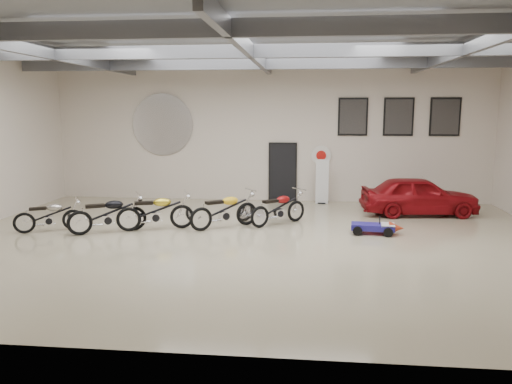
# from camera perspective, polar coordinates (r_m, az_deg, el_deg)

# --- Properties ---
(floor) EXTENTS (16.00, 12.00, 0.01)m
(floor) POSITION_cam_1_polar(r_m,az_deg,el_deg) (12.89, -0.55, -5.71)
(floor) COLOR tan
(floor) RESTS_ON ground
(ceiling) EXTENTS (16.00, 12.00, 0.01)m
(ceiling) POSITION_cam_1_polar(r_m,az_deg,el_deg) (12.54, -0.59, 16.92)
(ceiling) COLOR gray
(ceiling) RESTS_ON back_wall
(back_wall) EXTENTS (16.00, 0.02, 5.00)m
(back_wall) POSITION_cam_1_polar(r_m,az_deg,el_deg) (18.43, 1.55, 6.75)
(back_wall) COLOR beige
(back_wall) RESTS_ON floor
(ceiling_beams) EXTENTS (15.80, 11.80, 0.32)m
(ceiling_beams) POSITION_cam_1_polar(r_m,az_deg,el_deg) (12.51, -0.59, 15.79)
(ceiling_beams) COLOR slate
(ceiling_beams) RESTS_ON ceiling
(door) EXTENTS (0.92, 0.08, 2.10)m
(door) POSITION_cam_1_polar(r_m,az_deg,el_deg) (18.48, 3.07, 2.23)
(door) COLOR black
(door) RESTS_ON back_wall
(logo_plaque) EXTENTS (2.30, 0.06, 1.16)m
(logo_plaque) POSITION_cam_1_polar(r_m,az_deg,el_deg) (19.10, -10.62, 7.59)
(logo_plaque) COLOR silver
(logo_plaque) RESTS_ON back_wall
(poster_left) EXTENTS (1.05, 0.08, 1.35)m
(poster_left) POSITION_cam_1_polar(r_m,az_deg,el_deg) (18.39, 11.01, 8.44)
(poster_left) COLOR black
(poster_left) RESTS_ON back_wall
(poster_mid) EXTENTS (1.05, 0.08, 1.35)m
(poster_mid) POSITION_cam_1_polar(r_m,az_deg,el_deg) (18.60, 15.98, 8.26)
(poster_mid) COLOR black
(poster_mid) RESTS_ON back_wall
(poster_right) EXTENTS (1.05, 0.08, 1.35)m
(poster_right) POSITION_cam_1_polar(r_m,az_deg,el_deg) (18.94, 20.80, 8.03)
(poster_right) COLOR black
(poster_right) RESTS_ON back_wall
(oil_sign) EXTENTS (0.72, 0.10, 0.72)m
(oil_sign) POSITION_cam_1_polar(r_m,az_deg,el_deg) (18.39, 7.46, 4.17)
(oil_sign) COLOR white
(oil_sign) RESTS_ON back_wall
(banner_stand) EXTENTS (0.47, 0.21, 1.69)m
(banner_stand) POSITION_cam_1_polar(r_m,az_deg,el_deg) (18.04, 7.57, 1.33)
(banner_stand) COLOR white
(banner_stand) RESTS_ON floor
(motorcycle_silver) EXTENTS (1.86, 1.29, 0.93)m
(motorcycle_silver) POSITION_cam_1_polar(r_m,az_deg,el_deg) (14.98, -22.62, -2.46)
(motorcycle_silver) COLOR silver
(motorcycle_silver) RESTS_ON floor
(motorcycle_black) EXTENTS (2.13, 1.57, 1.08)m
(motorcycle_black) POSITION_cam_1_polar(r_m,az_deg,el_deg) (14.28, -16.63, -2.37)
(motorcycle_black) COLOR silver
(motorcycle_black) RESTS_ON floor
(motorcycle_gold) EXTENTS (2.20, 1.33, 1.10)m
(motorcycle_gold) POSITION_cam_1_polar(r_m,az_deg,el_deg) (14.30, -11.42, -2.12)
(motorcycle_gold) COLOR silver
(motorcycle_gold) RESTS_ON floor
(motorcycle_yellow) EXTENTS (2.07, 1.75, 1.08)m
(motorcycle_yellow) POSITION_cam_1_polar(r_m,az_deg,el_deg) (14.26, -3.64, -2.00)
(motorcycle_yellow) COLOR silver
(motorcycle_yellow) RESTS_ON floor
(motorcycle_red) EXTENTS (1.86, 1.78, 1.02)m
(motorcycle_red) POSITION_cam_1_polar(r_m,az_deg,el_deg) (14.68, 2.57, -1.79)
(motorcycle_red) COLOR silver
(motorcycle_red) RESTS_ON floor
(go_kart) EXTENTS (1.49, 0.79, 0.52)m
(go_kart) POSITION_cam_1_polar(r_m,az_deg,el_deg) (13.99, 13.71, -3.67)
(go_kart) COLOR navy
(go_kart) RESTS_ON floor
(vintage_car) EXTENTS (1.82, 3.79, 1.25)m
(vintage_car) POSITION_cam_1_polar(r_m,az_deg,el_deg) (16.86, 18.12, -0.39)
(vintage_car) COLOR maroon
(vintage_car) RESTS_ON floor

